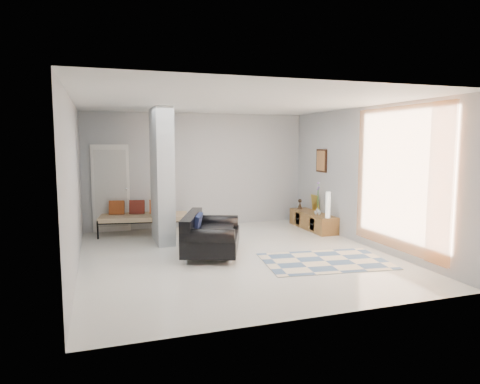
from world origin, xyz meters
name	(u,v)px	position (x,y,z in m)	size (l,w,h in m)	color
floor	(235,255)	(0.00, 0.00, 0.00)	(6.00, 6.00, 0.00)	white
ceiling	(235,102)	(0.00, 0.00, 2.80)	(6.00, 6.00, 0.00)	white
wall_back	(198,170)	(0.00, 3.00, 1.40)	(6.00, 6.00, 0.00)	#ABADB0
wall_front	(314,202)	(0.00, -3.00, 1.40)	(6.00, 6.00, 0.00)	#ABADB0
wall_left	(74,185)	(-2.75, 0.00, 1.40)	(6.00, 6.00, 0.00)	#ABADB0
wall_right	(364,177)	(2.75, 0.00, 1.40)	(6.00, 6.00, 0.00)	#ABADB0
partition_column	(162,175)	(-1.10, 1.60, 1.40)	(0.35, 1.20, 2.80)	silver
hallway_door	(111,188)	(-2.10, 2.96, 1.02)	(0.85, 0.06, 2.04)	white
curtain	(399,179)	(2.67, -1.15, 1.45)	(2.55, 2.55, 0.00)	#FF9343
wall_art	(322,161)	(2.72, 1.70, 1.65)	(0.04, 0.45, 0.55)	#321A0D
media_console	(313,221)	(2.52, 1.70, 0.21)	(0.45, 1.68, 0.80)	brown
loveseat	(209,235)	(-0.44, 0.26, 0.35)	(1.47, 1.87, 0.76)	silver
daybed	(143,216)	(-1.42, 2.47, 0.41)	(2.08, 1.14, 0.77)	black
area_rug	(325,261)	(1.38, -0.90, 0.01)	(2.16, 1.44, 0.01)	beige
cylinder_lamp	(328,205)	(2.50, 0.97, 0.69)	(0.11, 0.11, 0.59)	white
bronze_figurine	(300,204)	(2.47, 2.31, 0.53)	(0.13, 0.13, 0.25)	black
vase	(318,211)	(2.47, 1.38, 0.49)	(0.17, 0.17, 0.17)	silver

